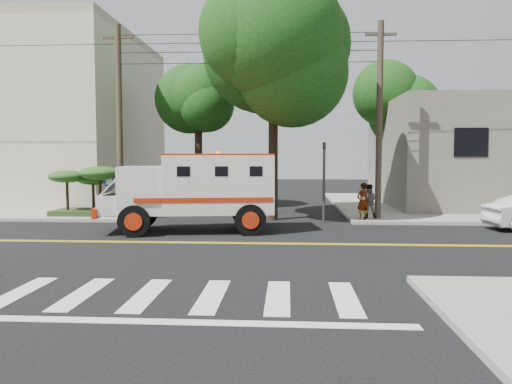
{
  "coord_description": "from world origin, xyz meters",
  "views": [
    {
      "loc": [
        2.2,
        -16.76,
        2.93
      ],
      "look_at": [
        0.97,
        2.23,
        1.6
      ],
      "focal_mm": 35.0,
      "sensor_mm": 36.0,
      "label": 1
    }
  ],
  "objects": [
    {
      "name": "tree_main",
      "position": [
        1.94,
        6.21,
        7.2
      ],
      "size": [
        6.08,
        5.7,
        9.85
      ],
      "color": "black",
      "rests_on": "ground"
    },
    {
      "name": "tree_left",
      "position": [
        -2.68,
        11.79,
        5.73
      ],
      "size": [
        4.48,
        4.2,
        7.7
      ],
      "color": "black",
      "rests_on": "ground"
    },
    {
      "name": "utility_pole_left",
      "position": [
        -5.6,
        6.0,
        4.5
      ],
      "size": [
        0.28,
        0.28,
        9.0
      ],
      "primitive_type": "cylinder",
      "color": "#382D23",
      "rests_on": "ground"
    },
    {
      "name": "sidewalk_nw",
      "position": [
        -13.5,
        13.5,
        0.07
      ],
      "size": [
        17.0,
        17.0,
        0.15
      ],
      "primitive_type": "cube",
      "color": "gray",
      "rests_on": "ground"
    },
    {
      "name": "ground",
      "position": [
        0.0,
        0.0,
        0.0
      ],
      "size": [
        100.0,
        100.0,
        0.0
      ],
      "primitive_type": "plane",
      "color": "black",
      "rests_on": "ground"
    },
    {
      "name": "traffic_signal",
      "position": [
        3.8,
        5.6,
        2.23
      ],
      "size": [
        0.15,
        0.18,
        3.6
      ],
      "color": "#3F3F42",
      "rests_on": "ground"
    },
    {
      "name": "building_right",
      "position": [
        15.0,
        14.0,
        3.15
      ],
      "size": [
        14.0,
        12.0,
        6.0
      ],
      "primitive_type": "cube",
      "color": "#635F54",
      "rests_on": "sidewalk_ne"
    },
    {
      "name": "pedestrian_a",
      "position": [
        5.5,
        5.5,
        0.98
      ],
      "size": [
        0.72,
        0.66,
        1.65
      ],
      "primitive_type": "imported",
      "rotation": [
        0.0,
        0.0,
        3.71
      ],
      "color": "gray",
      "rests_on": "sidewalk_ne"
    },
    {
      "name": "tree_right",
      "position": [
        8.84,
        15.77,
        6.09
      ],
      "size": [
        4.8,
        4.5,
        8.2
      ],
      "color": "black",
      "rests_on": "ground"
    },
    {
      "name": "building_left",
      "position": [
        -15.5,
        15.0,
        5.15
      ],
      "size": [
        16.0,
        14.0,
        10.0
      ],
      "primitive_type": "cube",
      "color": "beige",
      "rests_on": "sidewalk_nw"
    },
    {
      "name": "palm_planter",
      "position": [
        -7.44,
        6.62,
        1.65
      ],
      "size": [
        3.52,
        2.63,
        2.36
      ],
      "color": "#1E3314",
      "rests_on": "sidewalk_nw"
    },
    {
      "name": "sidewalk_ne",
      "position": [
        13.5,
        13.5,
        0.07
      ],
      "size": [
        17.0,
        17.0,
        0.15
      ],
      "primitive_type": "cube",
      "color": "gray",
      "rests_on": "ground"
    },
    {
      "name": "utility_pole_right",
      "position": [
        6.3,
        6.2,
        4.5
      ],
      "size": [
        0.28,
        0.28,
        9.0
      ],
      "primitive_type": "cylinder",
      "color": "#382D23",
      "rests_on": "ground"
    },
    {
      "name": "accessibility_sign",
      "position": [
        -6.2,
        6.17,
        1.37
      ],
      "size": [
        0.45,
        0.1,
        2.02
      ],
      "color": "#3F3F42",
      "rests_on": "ground"
    },
    {
      "name": "pedestrian_b",
      "position": [
        5.87,
        6.2,
        0.93
      ],
      "size": [
        0.79,
        0.63,
        1.55
      ],
      "primitive_type": "imported",
      "rotation": [
        0.0,
        0.0,
        3.08
      ],
      "color": "gray",
      "rests_on": "sidewalk_ne"
    },
    {
      "name": "armored_truck",
      "position": [
        -1.42,
        2.61,
        1.74
      ],
      "size": [
        7.03,
        3.55,
        3.06
      ],
      "rotation": [
        0.0,
        0.0,
        0.15
      ],
      "color": "silver",
      "rests_on": "ground"
    }
  ]
}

